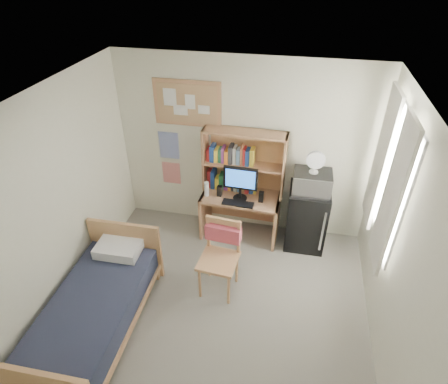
% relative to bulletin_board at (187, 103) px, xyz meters
% --- Properties ---
extents(floor, '(3.60, 4.20, 0.02)m').
position_rel_bulletin_board_xyz_m(floor, '(0.78, -2.08, -1.93)').
color(floor, gray).
rests_on(floor, ground).
extents(ceiling, '(3.60, 4.20, 0.02)m').
position_rel_bulletin_board_xyz_m(ceiling, '(0.78, -2.08, 0.68)').
color(ceiling, white).
rests_on(ceiling, wall_back).
extents(wall_back, '(3.60, 0.04, 2.60)m').
position_rel_bulletin_board_xyz_m(wall_back, '(0.78, 0.02, -0.62)').
color(wall_back, silver).
rests_on(wall_back, floor).
extents(wall_left, '(0.04, 4.20, 2.60)m').
position_rel_bulletin_board_xyz_m(wall_left, '(-1.02, -2.08, -0.62)').
color(wall_left, silver).
rests_on(wall_left, floor).
extents(wall_right, '(0.04, 4.20, 2.60)m').
position_rel_bulletin_board_xyz_m(wall_right, '(2.58, -2.08, -0.62)').
color(wall_right, silver).
rests_on(wall_right, floor).
extents(window_unit, '(0.10, 1.40, 1.70)m').
position_rel_bulletin_board_xyz_m(window_unit, '(2.53, -0.88, -0.32)').
color(window_unit, white).
rests_on(window_unit, wall_right).
extents(curtain_left, '(0.04, 0.55, 1.70)m').
position_rel_bulletin_board_xyz_m(curtain_left, '(2.50, -1.28, -0.32)').
color(curtain_left, white).
rests_on(curtain_left, wall_right).
extents(curtain_right, '(0.04, 0.55, 1.70)m').
position_rel_bulletin_board_xyz_m(curtain_right, '(2.50, -0.48, -0.32)').
color(curtain_right, white).
rests_on(curtain_right, wall_right).
extents(bulletin_board, '(0.94, 0.03, 0.64)m').
position_rel_bulletin_board_xyz_m(bulletin_board, '(0.00, 0.00, 0.00)').
color(bulletin_board, tan).
rests_on(bulletin_board, wall_back).
extents(poster_wave, '(0.30, 0.01, 0.42)m').
position_rel_bulletin_board_xyz_m(poster_wave, '(-0.32, 0.01, -0.67)').
color(poster_wave, '#2941A7').
rests_on(poster_wave, wall_back).
extents(poster_japan, '(0.28, 0.01, 0.36)m').
position_rel_bulletin_board_xyz_m(poster_japan, '(-0.32, 0.01, -1.14)').
color(poster_japan, red).
rests_on(poster_japan, wall_back).
extents(desk, '(1.14, 0.60, 0.70)m').
position_rel_bulletin_board_xyz_m(desk, '(0.81, -0.28, -1.57)').
color(desk, tan).
rests_on(desk, floor).
extents(desk_chair, '(0.55, 0.55, 1.00)m').
position_rel_bulletin_board_xyz_m(desk_chair, '(0.73, -1.42, -1.42)').
color(desk_chair, tan).
rests_on(desk_chair, floor).
extents(mini_fridge, '(0.55, 0.55, 0.94)m').
position_rel_bulletin_board_xyz_m(mini_fridge, '(1.77, -0.28, -1.45)').
color(mini_fridge, black).
rests_on(mini_fridge, floor).
extents(bed, '(0.94, 1.84, 0.50)m').
position_rel_bulletin_board_xyz_m(bed, '(-0.50, -2.28, -1.67)').
color(bed, '#1C2033').
rests_on(bed, floor).
extents(hutch, '(1.16, 0.34, 0.94)m').
position_rel_bulletin_board_xyz_m(hutch, '(0.82, -0.13, -0.75)').
color(hutch, tan).
rests_on(hutch, desk).
extents(monitor, '(0.47, 0.06, 0.50)m').
position_rel_bulletin_board_xyz_m(monitor, '(0.81, -0.34, -0.97)').
color(monitor, black).
rests_on(monitor, desk).
extents(keyboard, '(0.45, 0.16, 0.02)m').
position_rel_bulletin_board_xyz_m(keyboard, '(0.81, -0.48, -1.21)').
color(keyboard, black).
rests_on(keyboard, desk).
extents(speaker_left, '(0.07, 0.07, 0.16)m').
position_rel_bulletin_board_xyz_m(speaker_left, '(0.51, -0.33, -1.14)').
color(speaker_left, black).
rests_on(speaker_left, desk).
extents(speaker_right, '(0.07, 0.07, 0.16)m').
position_rel_bulletin_board_xyz_m(speaker_right, '(1.11, -0.36, -1.14)').
color(speaker_right, black).
rests_on(speaker_right, desk).
extents(water_bottle, '(0.07, 0.07, 0.22)m').
position_rel_bulletin_board_xyz_m(water_bottle, '(0.33, -0.37, -1.11)').
color(water_bottle, white).
rests_on(water_bottle, desk).
extents(hoodie, '(0.45, 0.17, 0.21)m').
position_rel_bulletin_board_xyz_m(hoodie, '(0.75, -1.22, -1.14)').
color(hoodie, '#D4505D').
rests_on(hoodie, desk_chair).
extents(microwave, '(0.50, 0.38, 0.29)m').
position_rel_bulletin_board_xyz_m(microwave, '(1.77, -0.30, -0.84)').
color(microwave, '#B5B5BA').
rests_on(microwave, mini_fridge).
extents(desk_fan, '(0.24, 0.24, 0.30)m').
position_rel_bulletin_board_xyz_m(desk_fan, '(1.77, -0.30, -0.54)').
color(desk_fan, white).
rests_on(desk_fan, microwave).
extents(pillow, '(0.55, 0.39, 0.13)m').
position_rel_bulletin_board_xyz_m(pillow, '(-0.51, -1.53, -1.35)').
color(pillow, white).
rests_on(pillow, bed).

